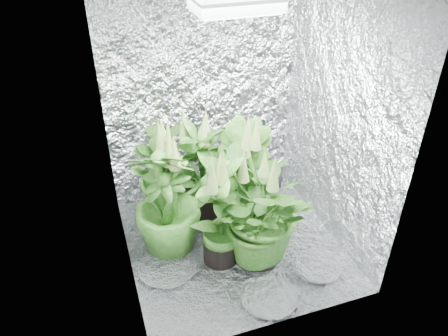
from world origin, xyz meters
TOP-DOWN VIEW (x-y plane):
  - ground at (0.00, 0.00)m, footprint 1.60×1.60m
  - walls at (0.00, 0.00)m, footprint 1.62×1.62m
  - grow_lamp at (0.00, 0.00)m, footprint 0.50×0.30m
  - plant_a at (-0.34, 0.50)m, footprint 0.94×0.94m
  - plant_b at (-0.13, 0.39)m, footprint 0.66×0.66m
  - plant_c at (0.14, 0.10)m, footprint 0.70×0.70m
  - plant_d at (-0.48, 0.10)m, footprint 0.66×0.66m
  - plant_e at (0.13, -0.23)m, footprint 0.98×0.98m
  - plant_f at (-0.15, -0.13)m, footprint 0.58×0.58m
  - circulation_fan at (0.62, 0.61)m, footprint 0.17×0.27m
  - plant_label at (0.18, -0.26)m, footprint 0.06×0.03m

SIDE VIEW (x-z plane):
  - ground at x=0.00m, z-range 0.00..0.00m
  - circulation_fan at x=0.62m, z-range -0.02..0.30m
  - plant_label at x=0.18m, z-range 0.26..0.34m
  - plant_a at x=-0.34m, z-range -0.02..0.91m
  - plant_e at x=0.13m, z-range -0.03..0.91m
  - plant_f at x=-0.15m, z-range -0.04..0.93m
  - plant_b at x=-0.13m, z-range -0.05..0.93m
  - plant_d at x=-0.48m, z-range -0.04..0.95m
  - plant_c at x=0.14m, z-range -0.04..0.99m
  - walls at x=0.00m, z-range 0.00..2.00m
  - grow_lamp at x=0.00m, z-range 1.72..1.94m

